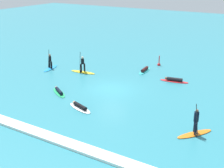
# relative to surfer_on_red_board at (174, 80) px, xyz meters

# --- Properties ---
(ground_plane) EXTENTS (120.00, 120.00, 0.00)m
(ground_plane) POSITION_rel_surfer_on_red_board_xyz_m (-4.19, -4.91, -0.16)
(ground_plane) COLOR teal
(ground_plane) RESTS_ON ground
(surfer_on_red_board) EXTENTS (2.86, 1.17, 0.41)m
(surfer_on_red_board) POSITION_rel_surfer_on_red_board_xyz_m (0.00, 0.00, 0.00)
(surfer_on_red_board) COLOR red
(surfer_on_red_board) RESTS_ON ground_plane
(surfer_on_yellow_board) EXTENTS (2.97, 0.96, 2.30)m
(surfer_on_yellow_board) POSITION_rel_surfer_on_red_board_xyz_m (-9.40, -2.35, 0.30)
(surfer_on_yellow_board) COLOR yellow
(surfer_on_yellow_board) RESTS_ON ground_plane
(surfer_on_orange_board) EXTENTS (2.07, 2.58, 2.28)m
(surfer_on_orange_board) POSITION_rel_surfer_on_red_board_xyz_m (4.81, -9.15, 0.35)
(surfer_on_orange_board) COLOR orange
(surfer_on_orange_board) RESTS_ON ground_plane
(surfer_on_green_board) EXTENTS (2.59, 2.00, 0.36)m
(surfer_on_green_board) POSITION_rel_surfer_on_red_board_xyz_m (-7.77, -8.16, -0.03)
(surfer_on_green_board) COLOR #23B266
(surfer_on_green_board) RESTS_ON ground_plane
(surfer_on_white_board) EXTENTS (2.69, 1.54, 0.39)m
(surfer_on_white_board) POSITION_rel_surfer_on_red_board_xyz_m (-4.20, -9.82, -0.02)
(surfer_on_white_board) COLOR white
(surfer_on_white_board) RESTS_ON ground_plane
(surfer_on_blue_board) EXTENTS (1.31, 2.83, 2.16)m
(surfer_on_blue_board) POSITION_rel_surfer_on_red_board_xyz_m (-13.32, -3.09, 0.24)
(surfer_on_blue_board) COLOR #1E8CD1
(surfer_on_blue_board) RESTS_ON ground_plane
(surfer_on_teal_board) EXTENTS (0.88, 2.78, 0.42)m
(surfer_on_teal_board) POSITION_rel_surfer_on_red_board_xyz_m (-3.88, 1.47, 0.00)
(surfer_on_teal_board) COLOR #33C6CC
(surfer_on_teal_board) RESTS_ON ground_plane
(marker_buoy) EXTENTS (0.37, 0.37, 1.23)m
(marker_buoy) POSITION_rel_surfer_on_red_board_xyz_m (-3.43, 4.32, 0.03)
(marker_buoy) COLOR red
(marker_buoy) RESTS_ON ground_plane
(wave_crest) EXTENTS (22.39, 0.90, 0.18)m
(wave_crest) POSITION_rel_surfer_on_red_board_xyz_m (-4.19, -14.50, -0.07)
(wave_crest) COLOR white
(wave_crest) RESTS_ON ground_plane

